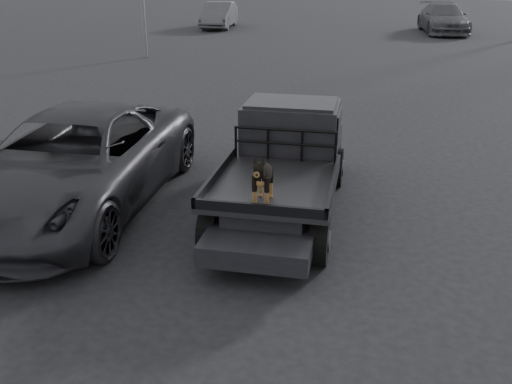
% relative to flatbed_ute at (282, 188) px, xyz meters
% --- Properties ---
extents(ground, '(120.00, 120.00, 0.00)m').
position_rel_flatbed_ute_xyz_m(ground, '(0.01, -1.86, -0.46)').
color(ground, black).
rests_on(ground, ground).
extents(flatbed_ute, '(2.00, 5.40, 0.92)m').
position_rel_flatbed_ute_xyz_m(flatbed_ute, '(0.00, 0.00, 0.00)').
color(flatbed_ute, black).
rests_on(flatbed_ute, ground).
extents(ute_cab, '(1.72, 1.30, 0.88)m').
position_rel_flatbed_ute_xyz_m(ute_cab, '(-0.00, 0.95, 0.90)').
color(ute_cab, black).
rests_on(ute_cab, flatbed_ute).
extents(headache_rack, '(1.80, 0.08, 0.55)m').
position_rel_flatbed_ute_xyz_m(headache_rack, '(-0.00, 0.20, 0.74)').
color(headache_rack, black).
rests_on(headache_rack, flatbed_ute).
extents(dog, '(0.32, 0.60, 0.74)m').
position_rel_flatbed_ute_xyz_m(dog, '(-0.02, -1.68, 0.83)').
color(dog, black).
rests_on(dog, flatbed_ute).
extents(parked_suv, '(2.97, 6.26, 1.73)m').
position_rel_flatbed_ute_xyz_m(parked_suv, '(-3.66, -0.52, 0.40)').
color(parked_suv, '#2B2B30').
rests_on(parked_suv, ground).
extents(distant_car_a, '(2.03, 4.89, 1.57)m').
position_rel_flatbed_ute_xyz_m(distant_car_a, '(-8.51, 27.36, 0.33)').
color(distant_car_a, '#4A4A4F').
rests_on(distant_car_a, ground).
extents(distant_car_b, '(2.93, 5.97, 1.67)m').
position_rel_flatbed_ute_xyz_m(distant_car_b, '(5.23, 27.58, 0.37)').
color(distant_car_b, '#4B4C51').
rests_on(distant_car_b, ground).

